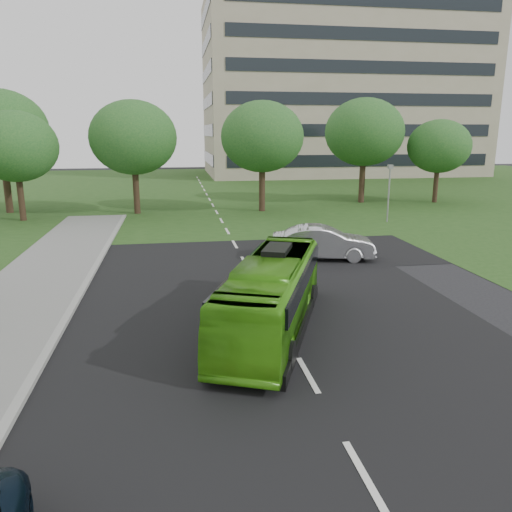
# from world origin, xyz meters

# --- Properties ---
(ground) EXTENTS (160.00, 160.00, 0.00)m
(ground) POSITION_xyz_m (0.00, 0.00, 0.00)
(ground) COLOR black
(ground) RESTS_ON ground
(street_surfaces) EXTENTS (120.00, 120.00, 0.15)m
(street_surfaces) POSITION_xyz_m (-0.38, 22.75, 0.03)
(street_surfaces) COLOR black
(street_surfaces) RESTS_ON ground
(office_building) EXTENTS (40.10, 20.10, 25.00)m
(office_building) POSITION_xyz_m (21.96, 61.96, 12.50)
(office_building) COLOR tan
(office_building) RESTS_ON ground
(tree_park_a) EXTENTS (5.84, 5.84, 7.76)m
(tree_park_a) POSITION_xyz_m (-14.21, 24.44, 5.27)
(tree_park_a) COLOR black
(tree_park_a) RESTS_ON ground
(tree_park_b) EXTENTS (6.61, 6.61, 8.66)m
(tree_park_b) POSITION_xyz_m (-6.23, 26.37, 5.84)
(tree_park_b) COLOR black
(tree_park_b) RESTS_ON ground
(tree_park_c) EXTENTS (6.54, 6.54, 8.68)m
(tree_park_c) POSITION_xyz_m (3.71, 26.06, 5.89)
(tree_park_c) COLOR black
(tree_park_c) RESTS_ON ground
(tree_park_d) EXTENTS (6.97, 6.97, 9.22)m
(tree_park_d) POSITION_xyz_m (13.55, 29.67, 6.24)
(tree_park_d) COLOR black
(tree_park_d) RESTS_ON ground
(tree_park_e) EXTENTS (5.54, 5.54, 7.38)m
(tree_park_e) POSITION_xyz_m (20.19, 28.60, 5.02)
(tree_park_e) COLOR black
(tree_park_e) RESTS_ON ground
(tree_park_f) EXTENTS (7.11, 7.11, 9.49)m
(tree_park_f) POSITION_xyz_m (-16.29, 28.43, 6.45)
(tree_park_f) COLOR black
(tree_park_f) RESTS_ON ground
(bus) EXTENTS (5.11, 8.78, 2.41)m
(bus) POSITION_xyz_m (-0.35, 1.20, 1.20)
(bus) COLOR #47A216
(bus) RESTS_ON ground
(sedan) EXTENTS (5.36, 2.82, 1.68)m
(sedan) POSITION_xyz_m (4.00, 10.00, 0.84)
(sedan) COLOR silver
(sedan) RESTS_ON ground
(camera_pole) EXTENTS (0.39, 0.35, 4.05)m
(camera_pole) POSITION_xyz_m (11.64, 19.55, 2.61)
(camera_pole) COLOR gray
(camera_pole) RESTS_ON ground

